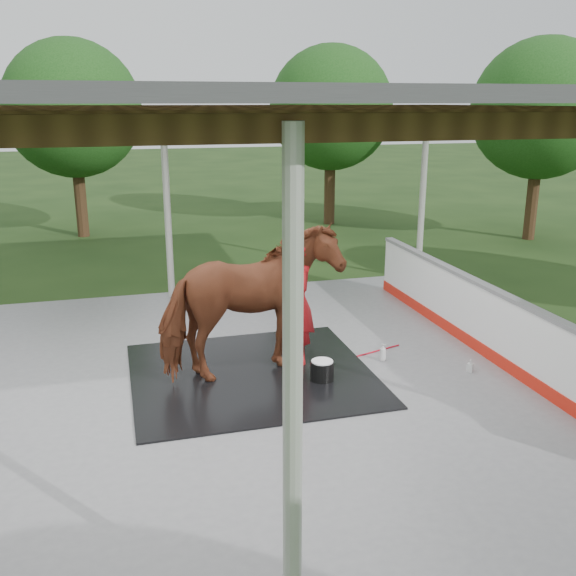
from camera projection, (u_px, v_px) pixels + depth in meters
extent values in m
plane|color=#1E3814|center=(204.00, 391.00, 9.21)|extent=(100.00, 100.00, 0.00)
cube|color=slate|center=(204.00, 390.00, 9.21)|extent=(12.00, 10.00, 0.05)
cylinder|color=beige|center=(293.00, 416.00, 4.31)|extent=(0.14, 0.14, 3.85)
cylinder|color=beige|center=(167.00, 205.00, 13.01)|extent=(0.14, 0.14, 3.85)
cylinder|color=beige|center=(423.00, 195.00, 14.46)|extent=(0.14, 0.14, 3.85)
cube|color=brown|center=(284.00, 128.00, 3.97)|extent=(12.00, 0.10, 0.18)
cube|color=brown|center=(238.00, 121.00, 5.36)|extent=(12.00, 0.10, 0.18)
cube|color=brown|center=(211.00, 117.00, 6.75)|extent=(12.00, 0.10, 0.18)
cube|color=brown|center=(193.00, 114.00, 8.14)|extent=(12.00, 0.10, 0.18)
cube|color=brown|center=(180.00, 112.00, 9.52)|extent=(12.00, 0.10, 0.18)
cube|color=brown|center=(170.00, 111.00, 10.91)|extent=(12.00, 0.10, 0.18)
cube|color=brown|center=(163.00, 110.00, 12.30)|extent=(12.00, 0.10, 0.18)
cube|color=brown|center=(574.00, 112.00, 9.58)|extent=(0.12, 10.00, 0.18)
cube|color=#38383A|center=(192.00, 98.00, 8.08)|extent=(12.60, 10.60, 0.10)
cube|color=red|center=(487.00, 350.00, 10.34)|extent=(0.14, 8.00, 0.20)
cube|color=white|center=(490.00, 321.00, 10.20)|extent=(0.12, 8.00, 1.00)
cube|color=slate|center=(493.00, 290.00, 10.06)|extent=(0.16, 8.00, 0.06)
cylinder|color=#382314|center=(81.00, 201.00, 19.51)|extent=(0.36, 0.36, 2.20)
sphere|color=#194714|center=(72.00, 109.00, 18.75)|extent=(4.00, 4.00, 4.00)
cylinder|color=#382314|center=(330.00, 191.00, 21.54)|extent=(0.36, 0.36, 2.20)
sphere|color=#194714|center=(331.00, 108.00, 20.78)|extent=(4.00, 4.00, 4.00)
cylinder|color=#382314|center=(532.00, 203.00, 19.11)|extent=(0.36, 0.36, 2.20)
sphere|color=#194714|center=(542.00, 109.00, 18.35)|extent=(4.00, 4.00, 4.00)
cube|color=black|center=(252.00, 374.00, 9.65)|extent=(3.55, 3.32, 0.03)
imported|color=brown|center=(250.00, 303.00, 9.33)|extent=(2.85, 1.85, 2.22)
imported|color=red|center=(298.00, 302.00, 9.84)|extent=(0.51, 0.75, 1.99)
cylinder|color=black|center=(322.00, 371.00, 9.39)|extent=(0.35, 0.35, 0.31)
cylinder|color=white|center=(322.00, 362.00, 9.35)|extent=(0.32, 0.32, 0.03)
imported|color=silver|center=(383.00, 352.00, 10.14)|extent=(0.15, 0.15, 0.28)
imported|color=#338CD8|center=(470.00, 366.00, 9.74)|extent=(0.13, 0.13, 0.19)
torus|color=#B60D1E|center=(308.00, 361.00, 10.12)|extent=(1.17, 1.17, 0.02)
torus|color=#B60D1E|center=(322.00, 359.00, 10.19)|extent=(0.90, 0.90, 0.02)
cylinder|color=#B60D1E|center=(365.00, 354.00, 10.41)|extent=(1.40, 0.48, 0.02)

